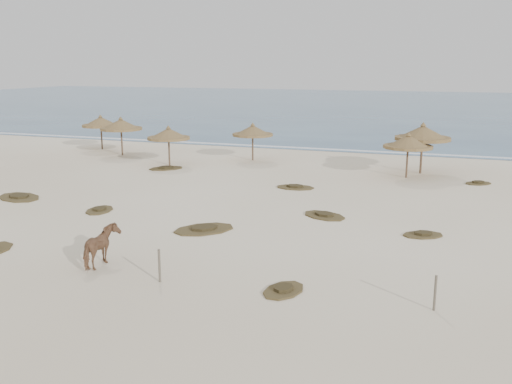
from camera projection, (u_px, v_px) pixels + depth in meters
ground at (154, 247)px, 20.96m from camera, size 160.00×160.00×0.00m
ocean at (389, 106)px, 89.99m from camera, size 200.00×100.00×0.01m
foam_line at (317, 149)px, 44.89m from camera, size 70.00×0.60×0.01m
palapa_0 at (101, 122)px, 44.29m from camera, size 3.42×3.42×2.72m
palapa_1 at (121, 125)px, 41.45m from camera, size 3.67×3.67×2.84m
palapa_2 at (169, 134)px, 37.34m from camera, size 2.87×2.87×2.64m
palapa_3 at (253, 131)px, 39.24m from camera, size 3.58×3.58×2.62m
palapa_4 at (423, 134)px, 34.45m from camera, size 3.63×3.63×3.15m
palapa_5 at (408, 143)px, 33.23m from camera, size 3.01×3.01×2.69m
horse at (101, 247)px, 18.86m from camera, size 0.86×1.66×1.35m
fence_post_near at (159, 266)px, 17.53m from camera, size 0.08×0.08×1.06m
fence_post_far at (435, 293)px, 15.51m from camera, size 0.09×0.09×1.01m
scrub_1 at (19, 197)px, 28.60m from camera, size 3.11×2.60×0.16m
scrub_2 at (100, 210)px, 26.10m from camera, size 1.47×1.94×0.16m
scrub_3 at (324, 215)px, 25.17m from camera, size 2.48×2.18×0.16m
scrub_4 at (423, 234)px, 22.34m from camera, size 1.92×1.68×0.16m
scrub_6 at (166, 168)px, 36.46m from camera, size 2.59×2.60×0.16m
scrub_7 at (295, 187)px, 30.89m from camera, size 2.16×1.47×0.16m
scrub_9 at (204, 229)px, 23.10m from camera, size 2.96×3.00×0.16m
scrub_10 at (478, 183)px, 31.94m from camera, size 1.84×1.71×0.16m
scrub_12 at (284, 290)px, 16.90m from camera, size 1.43×1.83×0.16m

